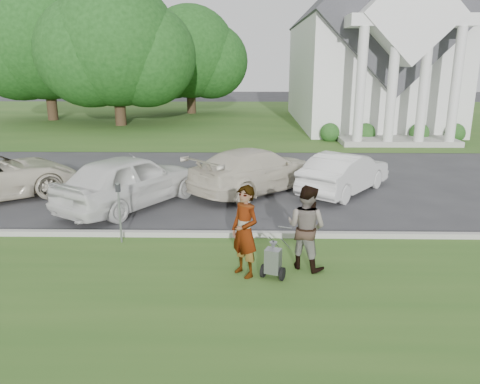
{
  "coord_description": "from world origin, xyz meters",
  "views": [
    {
      "loc": [
        0.9,
        -10.61,
        4.33
      ],
      "look_at": [
        0.71,
        0.0,
        1.36
      ],
      "focal_mm": 35.0,
      "sensor_mm": 36.0,
      "label": 1
    }
  ],
  "objects_px": {
    "striping_cart": "(273,262)",
    "person_left": "(245,232)",
    "person_right": "(306,228)",
    "tree_back": "(190,56)",
    "tree_left": "(116,49)",
    "car_c": "(256,170)",
    "car_b": "(130,180)",
    "car_d": "(345,173)",
    "parking_meter_near": "(119,206)",
    "tree_far": "(45,42)",
    "church": "(367,37)"
  },
  "relations": [
    {
      "from": "parking_meter_near",
      "to": "tree_left",
      "type": "bearing_deg",
      "value": 104.85
    },
    {
      "from": "tree_far",
      "to": "striping_cart",
      "type": "xyz_separation_m",
      "value": [
        15.44,
        -26.76,
        -5.32
      ]
    },
    {
      "from": "striping_cart",
      "to": "person_right",
      "type": "height_order",
      "value": "person_right"
    },
    {
      "from": "tree_far",
      "to": "tree_back",
      "type": "bearing_deg",
      "value": 26.56
    },
    {
      "from": "car_c",
      "to": "car_d",
      "type": "xyz_separation_m",
      "value": [
        3.0,
        -0.14,
        -0.05
      ]
    },
    {
      "from": "tree_left",
      "to": "striping_cart",
      "type": "height_order",
      "value": "tree_left"
    },
    {
      "from": "church",
      "to": "tree_far",
      "type": "relative_size",
      "value": 2.07
    },
    {
      "from": "tree_back",
      "to": "car_b",
      "type": "distance_m",
      "value": 27.16
    },
    {
      "from": "parking_meter_near",
      "to": "tree_back",
      "type": "bearing_deg",
      "value": 93.44
    },
    {
      "from": "person_right",
      "to": "tree_back",
      "type": "bearing_deg",
      "value": -44.17
    },
    {
      "from": "car_c",
      "to": "tree_back",
      "type": "bearing_deg",
      "value": -33.12
    },
    {
      "from": "church",
      "to": "tree_far",
      "type": "xyz_separation_m",
      "value": [
        -23.01,
        1.87,
        -0.25
      ]
    },
    {
      "from": "tree_left",
      "to": "person_left",
      "type": "distance_m",
      "value": 25.57
    },
    {
      "from": "striping_cart",
      "to": "car_d",
      "type": "relative_size",
      "value": 0.24
    },
    {
      "from": "church",
      "to": "person_left",
      "type": "height_order",
      "value": "church"
    },
    {
      "from": "tree_left",
      "to": "car_c",
      "type": "bearing_deg",
      "value": -61.58
    },
    {
      "from": "car_b",
      "to": "car_d",
      "type": "distance_m",
      "value": 7.11
    },
    {
      "from": "person_left",
      "to": "tree_back",
      "type": "bearing_deg",
      "value": 147.24
    },
    {
      "from": "church",
      "to": "tree_left",
      "type": "distance_m",
      "value": 17.07
    },
    {
      "from": "tree_left",
      "to": "tree_back",
      "type": "bearing_deg",
      "value": 63.43
    },
    {
      "from": "person_left",
      "to": "person_right",
      "type": "relative_size",
      "value": 1.05
    },
    {
      "from": "striping_cart",
      "to": "person_left",
      "type": "bearing_deg",
      "value": -172.17
    },
    {
      "from": "church",
      "to": "person_left",
      "type": "distance_m",
      "value": 26.53
    },
    {
      "from": "car_c",
      "to": "car_d",
      "type": "distance_m",
      "value": 3.0
    },
    {
      "from": "church",
      "to": "car_d",
      "type": "bearing_deg",
      "value": -104.8
    },
    {
      "from": "tree_back",
      "to": "person_right",
      "type": "relative_size",
      "value": 5.23
    },
    {
      "from": "person_left",
      "to": "church",
      "type": "bearing_deg",
      "value": 120.27
    },
    {
      "from": "person_right",
      "to": "car_d",
      "type": "xyz_separation_m",
      "value": [
        2.04,
        6.1,
        -0.23
      ]
    },
    {
      "from": "church",
      "to": "person_right",
      "type": "xyz_separation_m",
      "value": [
        -6.86,
        -24.35,
        -5.02
      ]
    },
    {
      "from": "parking_meter_near",
      "to": "car_b",
      "type": "bearing_deg",
      "value": 99.37
    },
    {
      "from": "striping_cart",
      "to": "car_b",
      "type": "xyz_separation_m",
      "value": [
        -4.14,
        4.92,
        0.45
      ]
    },
    {
      "from": "striping_cart",
      "to": "car_c",
      "type": "height_order",
      "value": "car_c"
    },
    {
      "from": "car_d",
      "to": "tree_left",
      "type": "bearing_deg",
      "value": -17.07
    },
    {
      "from": "tree_left",
      "to": "parking_meter_near",
      "type": "xyz_separation_m",
      "value": [
        5.79,
        -21.86,
        -4.15
      ]
    },
    {
      "from": "tree_far",
      "to": "striping_cart",
      "type": "bearing_deg",
      "value": -60.02
    },
    {
      "from": "tree_left",
      "to": "person_right",
      "type": "bearing_deg",
      "value": -66.39
    },
    {
      "from": "striping_cart",
      "to": "tree_back",
      "type": "bearing_deg",
      "value": 120.92
    },
    {
      "from": "parking_meter_near",
      "to": "car_c",
      "type": "bearing_deg",
      "value": 55.13
    },
    {
      "from": "tree_back",
      "to": "car_b",
      "type": "relative_size",
      "value": 1.98
    },
    {
      "from": "church",
      "to": "car_d",
      "type": "relative_size",
      "value": 5.75
    },
    {
      "from": "tree_far",
      "to": "car_c",
      "type": "height_order",
      "value": "tree_far"
    },
    {
      "from": "car_d",
      "to": "striping_cart",
      "type": "bearing_deg",
      "value": 104.95
    },
    {
      "from": "church",
      "to": "person_right",
      "type": "relative_size",
      "value": 13.11
    },
    {
      "from": "striping_cart",
      "to": "parking_meter_near",
      "type": "xyz_separation_m",
      "value": [
        -3.64,
        1.91,
        0.58
      ]
    },
    {
      "from": "church",
      "to": "person_left",
      "type": "xyz_separation_m",
      "value": [
        -8.16,
        -24.75,
        -4.98
      ]
    },
    {
      "from": "church",
      "to": "person_left",
      "type": "relative_size",
      "value": 12.52
    },
    {
      "from": "parking_meter_near",
      "to": "striping_cart",
      "type": "bearing_deg",
      "value": -27.63
    },
    {
      "from": "church",
      "to": "tree_left",
      "type": "height_order",
      "value": "church"
    },
    {
      "from": "tree_far",
      "to": "tree_back",
      "type": "relative_size",
      "value": 1.21
    },
    {
      "from": "tree_back",
      "to": "person_left",
      "type": "xyz_separation_m",
      "value": [
        4.85,
        -31.62,
        -3.76
      ]
    }
  ]
}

